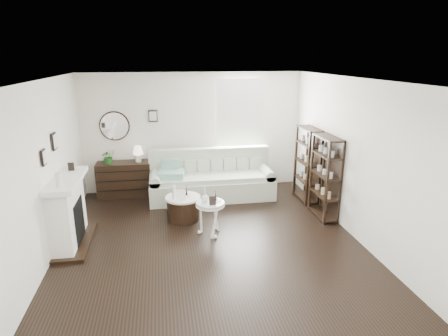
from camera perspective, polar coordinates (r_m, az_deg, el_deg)
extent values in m
plane|color=black|center=(6.55, -2.16, -10.94)|extent=(5.50, 5.50, 0.00)
plane|color=white|center=(5.81, -2.46, 13.36)|extent=(5.50, 5.50, 0.00)
plane|color=white|center=(8.70, -4.67, 5.48)|extent=(5.00, 0.00, 5.00)
plane|color=white|center=(3.53, 3.64, -11.96)|extent=(5.00, 0.00, 5.00)
plane|color=white|center=(6.25, -25.66, -0.65)|extent=(0.00, 5.50, 5.50)
plane|color=white|center=(6.82, 19.03, 1.44)|extent=(0.00, 5.50, 5.50)
cube|color=white|center=(8.80, 2.51, 7.30)|extent=(1.00, 0.02, 1.80)
cube|color=white|center=(8.74, 2.60, 7.23)|extent=(1.15, 0.02, 1.90)
cylinder|color=silver|center=(8.67, -16.35, 6.15)|extent=(0.60, 0.03, 0.60)
cube|color=black|center=(8.57, -10.77, 7.79)|extent=(0.20, 0.03, 0.26)
cube|color=white|center=(6.74, -22.75, -6.34)|extent=(0.34, 1.20, 1.10)
cube|color=black|center=(6.79, -22.36, -7.50)|extent=(0.30, 0.65, 0.70)
cube|color=white|center=(6.54, -22.88, -1.71)|extent=(0.44, 1.35, 0.08)
cube|color=black|center=(6.93, -21.61, -10.33)|extent=(0.50, 1.40, 0.05)
cylinder|color=silver|center=(6.08, -23.94, -1.69)|extent=(0.08, 0.08, 0.22)
cube|color=black|center=(6.88, -22.28, 0.20)|extent=(0.10, 0.03, 0.14)
cube|color=black|center=(6.13, -25.80, 1.45)|extent=(0.03, 0.18, 0.24)
cube|color=black|center=(6.72, -24.47, 3.72)|extent=(0.03, 0.22, 0.28)
cube|color=black|center=(8.23, 12.58, 0.53)|extent=(0.30, 0.80, 1.60)
cylinder|color=#CBBB8C|center=(8.09, 12.98, -1.87)|extent=(0.08, 0.08, 0.11)
cylinder|color=#CBBB8C|center=(8.31, 12.33, -1.33)|extent=(0.08, 0.08, 0.11)
cylinder|color=#CBBB8C|center=(8.53, 11.72, -0.82)|extent=(0.08, 0.08, 0.11)
cylinder|color=#CBBB8C|center=(7.97, 13.17, 0.86)|extent=(0.08, 0.08, 0.11)
cylinder|color=#CBBB8C|center=(8.19, 12.51, 1.33)|extent=(0.08, 0.08, 0.11)
cylinder|color=#CBBB8C|center=(8.42, 11.88, 1.78)|extent=(0.08, 0.08, 0.11)
cylinder|color=#CBBB8C|center=(7.87, 13.36, 3.66)|extent=(0.08, 0.08, 0.11)
cylinder|color=#CBBB8C|center=(8.10, 12.68, 4.06)|extent=(0.08, 0.08, 0.11)
cylinder|color=#CBBB8C|center=(8.33, 12.04, 4.44)|extent=(0.08, 0.08, 0.11)
cube|color=black|center=(7.45, 15.15, -1.38)|extent=(0.30, 0.80, 1.60)
cylinder|color=#CBBB8C|center=(7.32, 15.64, -4.07)|extent=(0.08, 0.08, 0.11)
cylinder|color=#CBBB8C|center=(7.53, 14.85, -3.42)|extent=(0.08, 0.08, 0.11)
cylinder|color=#CBBB8C|center=(7.74, 14.10, -2.80)|extent=(0.08, 0.08, 0.11)
cylinder|color=#CBBB8C|center=(7.19, 15.89, -1.09)|extent=(0.08, 0.08, 0.11)
cylinder|color=#CBBB8C|center=(7.40, 15.07, -0.51)|extent=(0.08, 0.08, 0.11)
cylinder|color=#CBBB8C|center=(7.62, 14.31, 0.04)|extent=(0.08, 0.08, 0.11)
cylinder|color=#CBBB8C|center=(7.08, 16.14, 2.00)|extent=(0.08, 0.08, 0.11)
cylinder|color=#CBBB8C|center=(7.30, 15.31, 2.49)|extent=(0.08, 0.08, 0.11)
cylinder|color=#CBBB8C|center=(7.52, 14.53, 2.96)|extent=(0.08, 0.08, 0.11)
cube|color=beige|center=(8.32, -1.88, -3.10)|extent=(2.71, 0.94, 0.44)
cube|color=beige|center=(8.20, -1.86, -1.39)|extent=(2.35, 0.75, 0.10)
cube|color=beige|center=(8.53, -2.24, 0.35)|extent=(2.71, 0.21, 0.83)
cube|color=beige|center=(8.24, -10.40, -3.20)|extent=(0.23, 0.89, 0.54)
cube|color=beige|center=(8.54, 6.33, -2.29)|extent=(0.23, 0.89, 0.54)
cube|color=#24846A|center=(8.08, -8.09, -0.93)|extent=(0.61, 0.53, 0.14)
cube|color=brown|center=(8.40, 4.25, -3.10)|extent=(0.59, 0.20, 0.39)
cube|color=black|center=(8.69, -14.95, -1.63)|extent=(1.17, 0.49, 0.78)
cube|color=black|center=(8.50, -15.00, -3.28)|extent=(1.12, 0.01, 0.02)
cube|color=black|center=(8.43, -15.11, -1.92)|extent=(1.12, 0.01, 0.02)
cube|color=black|center=(8.37, -15.22, -0.53)|extent=(1.12, 0.01, 0.01)
imported|color=#1D611B|center=(8.52, -17.20, 1.69)|extent=(0.36, 0.34, 0.32)
cylinder|color=black|center=(7.28, -6.23, -6.22)|extent=(0.62, 0.62, 0.43)
cylinder|color=silver|center=(7.19, -6.28, -4.50)|extent=(0.67, 0.67, 0.04)
cylinder|color=white|center=(6.52, -2.11, -5.34)|extent=(0.49, 0.49, 0.03)
cylinder|color=white|center=(6.53, -2.11, -5.70)|extent=(0.51, 0.51, 0.02)
cylinder|color=white|center=(6.64, -2.09, -7.81)|extent=(0.04, 0.04, 0.57)
cylinder|color=silver|center=(7.05, -7.66, -3.44)|extent=(0.07, 0.07, 0.32)
cube|color=white|center=(6.99, -6.61, -4.07)|extent=(0.16, 0.08, 0.21)
cube|color=black|center=(6.36, -1.77, -5.00)|extent=(0.12, 0.05, 0.15)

